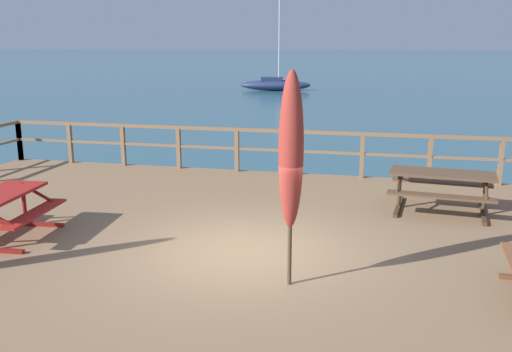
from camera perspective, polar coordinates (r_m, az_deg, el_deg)
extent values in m
plane|color=#2D5B6B|center=(9.11, -1.19, -12.80)|extent=(600.00, 600.00, 0.00)
cube|color=#846647|center=(8.92, -1.21, -10.25)|extent=(15.60, 10.90, 0.88)
cube|color=brown|center=(13.53, 4.31, 4.50)|extent=(15.30, 0.09, 0.08)
cube|color=brown|center=(13.61, 4.28, 2.54)|extent=(15.30, 0.07, 0.06)
cube|color=brown|center=(16.59, -22.87, 3.29)|extent=(0.10, 0.10, 1.05)
cube|color=brown|center=(15.74, -18.34, 3.18)|extent=(0.10, 0.10, 1.05)
cube|color=brown|center=(15.01, -13.33, 3.03)|extent=(0.10, 0.10, 1.05)
cube|color=brown|center=(14.40, -7.85, 2.84)|extent=(0.10, 0.10, 1.05)
cube|color=brown|center=(13.93, -1.96, 2.60)|extent=(0.10, 0.10, 1.05)
cube|color=brown|center=(13.62, 4.28, 2.32)|extent=(0.10, 0.10, 1.05)
cube|color=brown|center=(13.48, 10.71, 2.00)|extent=(0.10, 0.10, 1.05)
cube|color=brown|center=(13.51, 17.21, 1.66)|extent=(0.10, 0.10, 1.05)
cube|color=brown|center=(13.71, 23.58, 1.30)|extent=(0.10, 0.10, 1.05)
cube|color=brown|center=(16.59, -22.87, 3.29)|extent=(0.10, 0.10, 1.05)
cube|color=maroon|center=(10.01, -24.49, -1.69)|extent=(0.89, 1.70, 0.05)
cube|color=maroon|center=(9.79, -21.56, -3.54)|extent=(0.41, 1.66, 0.04)
cube|color=maroon|center=(10.72, -22.29, -4.48)|extent=(1.40, 0.19, 0.06)
cylinder|color=maroon|center=(10.62, -22.45, -2.74)|extent=(0.07, 0.07, 0.74)
cylinder|color=maroon|center=(10.43, -21.24, -1.66)|extent=(0.63, 0.11, 0.37)
cylinder|color=maroon|center=(10.71, -23.85, -1.52)|extent=(0.63, 0.11, 0.37)
cube|color=brown|center=(11.10, 18.40, 0.24)|extent=(1.96, 0.94, 0.05)
cube|color=brown|center=(10.62, 18.24, -1.99)|extent=(1.91, 0.47, 0.04)
cube|color=brown|center=(11.71, 18.33, -0.60)|extent=(1.91, 0.47, 0.04)
cube|color=#432F1F|center=(11.30, 14.25, -2.98)|extent=(0.22, 1.40, 0.06)
cylinder|color=#432F1F|center=(11.21, 14.35, -1.31)|extent=(0.07, 0.07, 0.74)
cylinder|color=#432F1F|center=(10.89, 14.29, -0.55)|extent=(0.12, 0.63, 0.37)
cylinder|color=#432F1F|center=(11.43, 14.53, 0.10)|extent=(0.12, 0.63, 0.37)
cube|color=#432F1F|center=(11.30, 22.03, -3.56)|extent=(0.22, 1.40, 0.06)
cylinder|color=#432F1F|center=(11.21, 22.18, -1.90)|extent=(0.07, 0.07, 0.74)
cylinder|color=#432F1F|center=(10.89, 22.35, -1.15)|extent=(0.12, 0.63, 0.37)
cylinder|color=#432F1F|center=(11.43, 22.21, -0.48)|extent=(0.12, 0.63, 0.37)
cylinder|color=#4C3828|center=(7.20, 3.52, -1.13)|extent=(0.06, 0.06, 2.67)
ellipsoid|color=#A33328|center=(7.09, 3.58, 2.57)|extent=(0.32, 0.32, 2.03)
cylinder|color=maroon|center=(7.12, 3.56, 1.37)|extent=(0.21, 0.21, 0.05)
cone|color=#4C3828|center=(6.98, 3.69, 10.11)|extent=(0.10, 0.10, 0.14)
ellipsoid|color=navy|center=(48.64, 1.97, 9.20)|extent=(6.18, 2.52, 0.90)
cube|color=#202949|center=(48.62, 1.61, 9.78)|extent=(1.94, 1.34, 0.36)
cylinder|color=silver|center=(48.49, 2.37, 13.64)|extent=(0.10, 0.10, 7.00)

